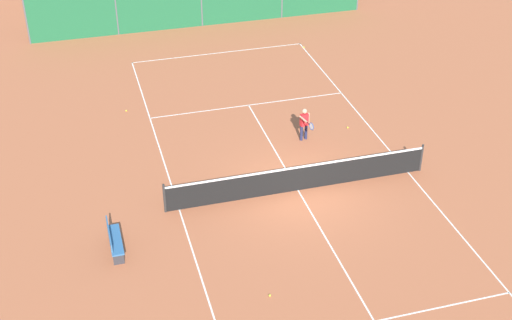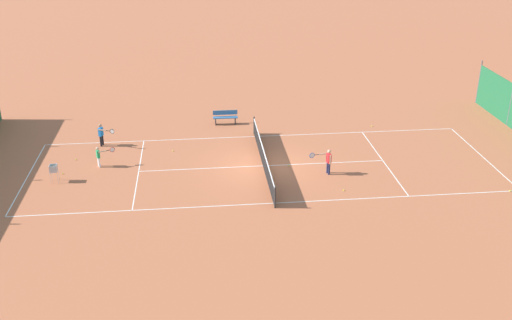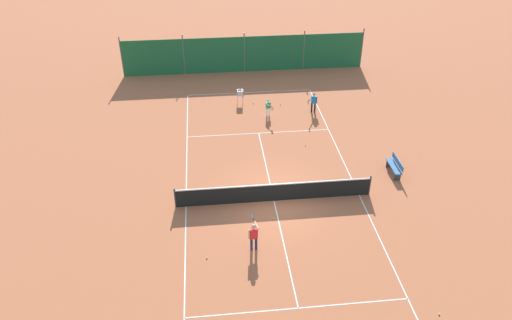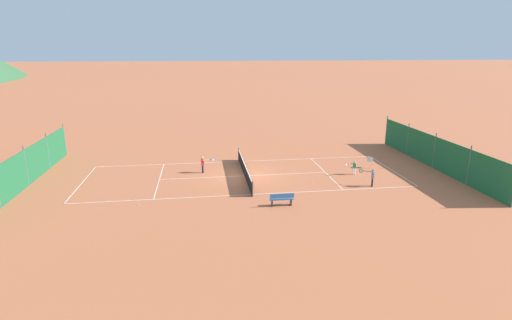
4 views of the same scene
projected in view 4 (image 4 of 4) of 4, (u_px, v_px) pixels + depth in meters
ground_plane at (245, 176)px, 30.59m from camera, size 600.00×600.00×0.00m
court_line_markings at (245, 176)px, 30.59m from camera, size 8.25×23.85×0.01m
tennis_net at (245, 170)px, 30.45m from camera, size 9.18×0.08×1.06m
windscreen_fence_far at (26, 168)px, 28.13m from camera, size 17.28×0.08×2.90m
windscreen_fence_near at (434, 152)px, 32.34m from camera, size 17.28×0.08×2.90m
player_far_service at (354, 166)px, 30.77m from camera, size 0.37×0.98×1.10m
player_near_baseline at (203, 163)px, 31.18m from camera, size 0.44×1.11×1.31m
player_far_baseline at (372, 176)px, 28.10m from camera, size 0.76×0.96×1.29m
tennis_ball_by_net_left at (376, 177)px, 30.21m from camera, size 0.07×0.07×0.07m
tennis_ball_by_net_right at (227, 175)px, 30.58m from camera, size 0.07×0.07×0.07m
tennis_ball_alley_left at (371, 170)px, 31.88m from camera, size 0.07×0.07×0.07m
tennis_ball_mid_court at (313, 183)px, 28.91m from camera, size 0.07×0.07×0.07m
tennis_ball_alley_right at (102, 166)px, 32.97m from camera, size 0.07×0.07×0.07m
tennis_ball_near_corner at (198, 165)px, 33.18m from camera, size 0.07×0.07×0.07m
tennis_ball_far_corner at (138, 204)px, 24.89m from camera, size 0.07×0.07×0.07m
ball_hopper at (370, 160)px, 32.53m from camera, size 0.36×0.36×0.89m
courtside_bench at (282, 199)px, 24.63m from camera, size 0.36×1.50×0.84m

